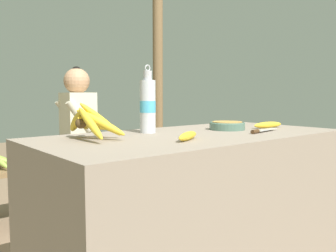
{
  "coord_description": "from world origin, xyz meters",
  "views": [
    {
      "loc": [
        -1.14,
        -1.19,
        0.92
      ],
      "look_at": [
        -0.12,
        0.05,
        0.78
      ],
      "focal_mm": 38.0,
      "sensor_mm": 36.0,
      "label": 1
    }
  ],
  "objects_px": {
    "knife": "(261,131)",
    "banana_bunch_green": "(1,161)",
    "support_post_far": "(158,56)",
    "loose_banana_front": "(188,136)",
    "water_bottle": "(148,105)",
    "banana_bunch_ripe": "(90,122)",
    "serving_bowl": "(227,125)",
    "wooden_bench": "(50,172)",
    "loose_banana_side": "(268,125)",
    "seated_vendor": "(72,130)"
  },
  "relations": [
    {
      "from": "loose_banana_front",
      "to": "loose_banana_side",
      "type": "xyz_separation_m",
      "value": [
        0.69,
        0.1,
        0.0
      ]
    },
    {
      "from": "serving_bowl",
      "to": "support_post_far",
      "type": "xyz_separation_m",
      "value": [
        0.83,
        1.66,
        0.54
      ]
    },
    {
      "from": "loose_banana_front",
      "to": "loose_banana_side",
      "type": "height_order",
      "value": "same"
    },
    {
      "from": "water_bottle",
      "to": "support_post_far",
      "type": "distance_m",
      "value": 2.01
    },
    {
      "from": "support_post_far",
      "to": "wooden_bench",
      "type": "bearing_deg",
      "value": -165.46
    },
    {
      "from": "loose_banana_front",
      "to": "seated_vendor",
      "type": "height_order",
      "value": "seated_vendor"
    },
    {
      "from": "loose_banana_front",
      "to": "support_post_far",
      "type": "bearing_deg",
      "value": 55.17
    },
    {
      "from": "serving_bowl",
      "to": "water_bottle",
      "type": "relative_size",
      "value": 0.57
    },
    {
      "from": "serving_bowl",
      "to": "loose_banana_side",
      "type": "height_order",
      "value": "serving_bowl"
    },
    {
      "from": "knife",
      "to": "banana_bunch_green",
      "type": "relative_size",
      "value": 0.9
    },
    {
      "from": "serving_bowl",
      "to": "seated_vendor",
      "type": "xyz_separation_m",
      "value": [
        -0.27,
        1.3,
        -0.11
      ]
    },
    {
      "from": "water_bottle",
      "to": "knife",
      "type": "xyz_separation_m",
      "value": [
        0.42,
        -0.34,
        -0.12
      ]
    },
    {
      "from": "loose_banana_front",
      "to": "seated_vendor",
      "type": "relative_size",
      "value": 0.16
    },
    {
      "from": "banana_bunch_ripe",
      "to": "knife",
      "type": "bearing_deg",
      "value": -21.14
    },
    {
      "from": "loose_banana_side",
      "to": "support_post_far",
      "type": "relative_size",
      "value": 0.08
    },
    {
      "from": "support_post_far",
      "to": "loose_banana_front",
      "type": "bearing_deg",
      "value": -124.83
    },
    {
      "from": "banana_bunch_green",
      "to": "support_post_far",
      "type": "height_order",
      "value": "support_post_far"
    },
    {
      "from": "water_bottle",
      "to": "loose_banana_front",
      "type": "xyz_separation_m",
      "value": [
        -0.04,
        -0.32,
        -0.11
      ]
    },
    {
      "from": "banana_bunch_ripe",
      "to": "support_post_far",
      "type": "xyz_separation_m",
      "value": [
        1.57,
        1.56,
        0.5
      ]
    },
    {
      "from": "serving_bowl",
      "to": "banana_bunch_green",
      "type": "distance_m",
      "value": 1.56
    },
    {
      "from": "banana_bunch_ripe",
      "to": "seated_vendor",
      "type": "distance_m",
      "value": 1.31
    },
    {
      "from": "water_bottle",
      "to": "loose_banana_side",
      "type": "relative_size",
      "value": 1.55
    },
    {
      "from": "loose_banana_front",
      "to": "wooden_bench",
      "type": "relative_size",
      "value": 0.14
    },
    {
      "from": "banana_bunch_ripe",
      "to": "seated_vendor",
      "type": "xyz_separation_m",
      "value": [
        0.47,
        1.21,
        -0.16
      ]
    },
    {
      "from": "loose_banana_front",
      "to": "support_post_far",
      "type": "relative_size",
      "value": 0.07
    },
    {
      "from": "loose_banana_side",
      "to": "wooden_bench",
      "type": "relative_size",
      "value": 0.15
    },
    {
      "from": "banana_bunch_green",
      "to": "loose_banana_side",
      "type": "bearing_deg",
      "value": -54.16
    },
    {
      "from": "banana_bunch_green",
      "to": "banana_bunch_ripe",
      "type": "bearing_deg",
      "value": -88.32
    },
    {
      "from": "wooden_bench",
      "to": "support_post_far",
      "type": "bearing_deg",
      "value": 14.54
    },
    {
      "from": "water_bottle",
      "to": "wooden_bench",
      "type": "xyz_separation_m",
      "value": [
        -0.03,
        1.19,
        -0.52
      ]
    },
    {
      "from": "banana_bunch_ripe",
      "to": "banana_bunch_green",
      "type": "bearing_deg",
      "value": 91.68
    },
    {
      "from": "knife",
      "to": "banana_bunch_green",
      "type": "height_order",
      "value": "knife"
    },
    {
      "from": "serving_bowl",
      "to": "loose_banana_front",
      "type": "xyz_separation_m",
      "value": [
        -0.45,
        -0.18,
        -0.01
      ]
    },
    {
      "from": "water_bottle",
      "to": "banana_bunch_ripe",
      "type": "bearing_deg",
      "value": -171.98
    },
    {
      "from": "water_bottle",
      "to": "loose_banana_side",
      "type": "bearing_deg",
      "value": -18.51
    },
    {
      "from": "support_post_far",
      "to": "water_bottle",
      "type": "bearing_deg",
      "value": -129.28
    },
    {
      "from": "banana_bunch_green",
      "to": "knife",
      "type": "bearing_deg",
      "value": -62.66
    },
    {
      "from": "water_bottle",
      "to": "knife",
      "type": "relative_size",
      "value": 1.31
    },
    {
      "from": "wooden_bench",
      "to": "support_post_far",
      "type": "xyz_separation_m",
      "value": [
        1.27,
        0.33,
        0.96
      ]
    },
    {
      "from": "loose_banana_front",
      "to": "loose_banana_side",
      "type": "distance_m",
      "value": 0.7
    },
    {
      "from": "serving_bowl",
      "to": "wooden_bench",
      "type": "distance_m",
      "value": 1.46
    },
    {
      "from": "serving_bowl",
      "to": "seated_vendor",
      "type": "height_order",
      "value": "seated_vendor"
    },
    {
      "from": "knife",
      "to": "loose_banana_front",
      "type": "bearing_deg",
      "value": 167.43
    },
    {
      "from": "loose_banana_side",
      "to": "banana_bunch_green",
      "type": "distance_m",
      "value": 1.76
    },
    {
      "from": "wooden_bench",
      "to": "support_post_far",
      "type": "relative_size",
      "value": 0.52
    },
    {
      "from": "seated_vendor",
      "to": "support_post_far",
      "type": "relative_size",
      "value": 0.43
    },
    {
      "from": "banana_bunch_ripe",
      "to": "loose_banana_front",
      "type": "height_order",
      "value": "banana_bunch_ripe"
    },
    {
      "from": "water_bottle",
      "to": "loose_banana_side",
      "type": "xyz_separation_m",
      "value": [
        0.65,
        -0.22,
        -0.11
      ]
    },
    {
      "from": "banana_bunch_ripe",
      "to": "loose_banana_side",
      "type": "bearing_deg",
      "value": -9.98
    },
    {
      "from": "loose_banana_front",
      "to": "serving_bowl",
      "type": "bearing_deg",
      "value": 22.18
    }
  ]
}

